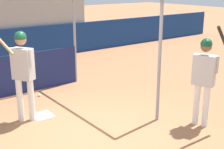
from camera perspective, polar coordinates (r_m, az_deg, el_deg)
ground_plane at (r=6.16m, az=-3.79°, el=-11.06°), size 60.00×60.00×0.00m
batting_cage at (r=7.74m, az=-15.72°, el=3.71°), size 3.65×3.47×2.85m
home_plate at (r=7.14m, az=-12.62°, el=-7.35°), size 0.44×0.44×0.02m
player_batter at (r=6.63m, az=-16.07°, el=1.31°), size 0.73×0.70×2.03m
player_waiting at (r=6.45m, az=16.54°, el=0.14°), size 0.57×0.66×2.10m
baseball at (r=8.33m, az=-13.14°, el=-3.66°), size 0.07×0.07×0.07m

